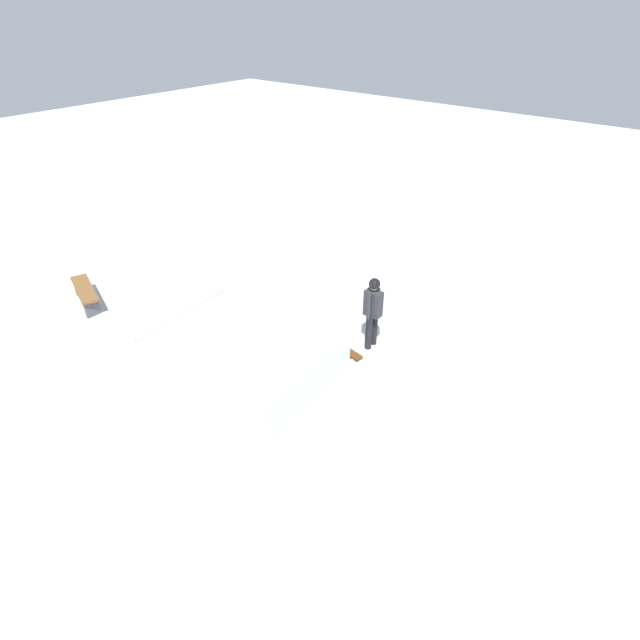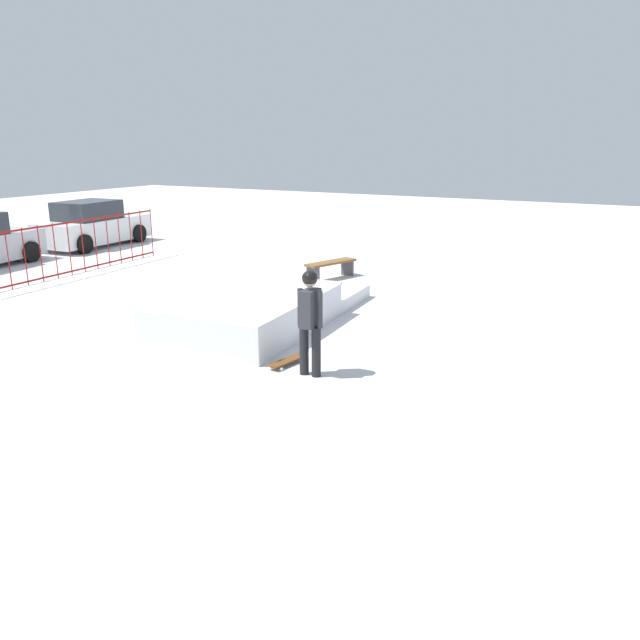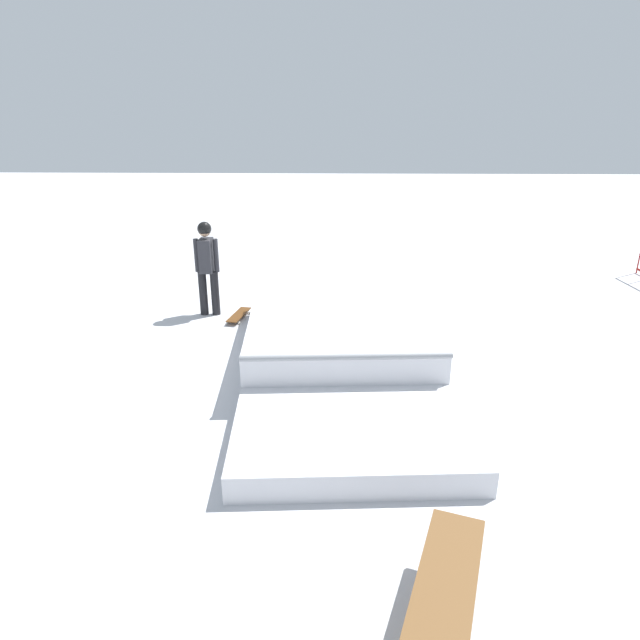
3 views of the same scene
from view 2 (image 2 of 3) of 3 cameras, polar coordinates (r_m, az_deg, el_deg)
name	(u,v)px [view 2 (image 2 of 3)]	position (r m, az deg, el deg)	size (l,w,h in m)	color
ground_plane	(247,323)	(13.25, -6.57, -0.30)	(60.00, 60.00, 0.00)	silver
skate_ramp	(258,309)	(13.12, -5.54, 1.01)	(5.56, 2.96, 0.74)	silver
skater	(310,315)	(10.01, -0.91, 0.44)	(0.38, 0.44, 1.73)	black
skateboard	(287,361)	(10.76, -2.95, -3.66)	(0.82, 0.36, 0.09)	#593314
perimeter_fence	(17,258)	(17.97, -25.55, 5.06)	(10.36, 0.50, 1.50)	maroon
park_bench	(331,266)	(17.31, 0.97, 4.88)	(1.64, 0.89, 0.48)	brown
parked_car_white	(92,226)	(24.04, -19.76, 7.96)	(4.19, 2.11, 1.60)	white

